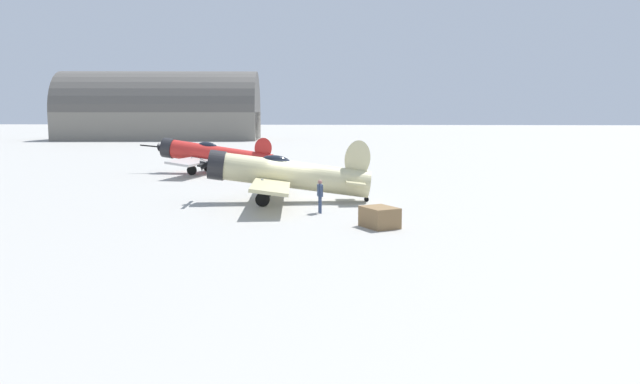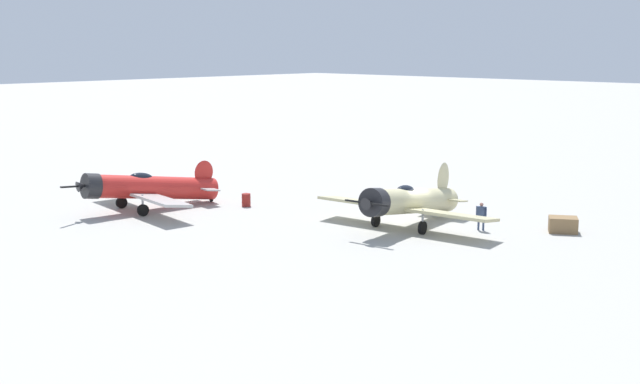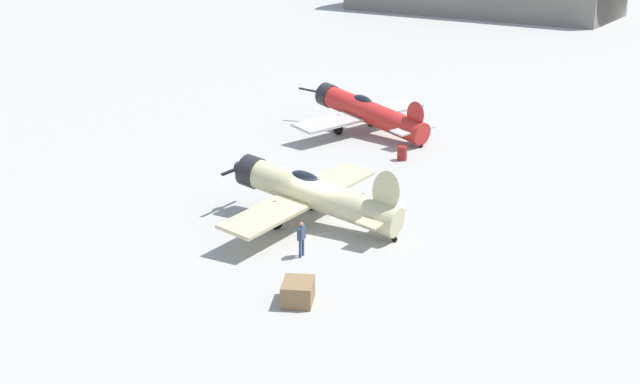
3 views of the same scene
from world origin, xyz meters
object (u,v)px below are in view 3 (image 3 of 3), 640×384
object	(u,v)px
ground_crew_mechanic	(301,236)
equipment_crate	(298,292)
airplane_mid_apron	(367,112)
airplane_foreground	(312,193)
fuel_drum	(402,153)

from	to	relation	value
ground_crew_mechanic	equipment_crate	world-z (taller)	ground_crew_mechanic
ground_crew_mechanic	equipment_crate	xyz separation A→B (m)	(-2.99, 3.90, -0.58)
airplane_mid_apron	airplane_foreground	bearing A→B (deg)	125.00
airplane_mid_apron	fuel_drum	distance (m)	6.89
airplane_mid_apron	ground_crew_mechanic	xyz separation A→B (m)	(-10.45, 20.09, -0.50)
equipment_crate	fuel_drum	distance (m)	21.56
airplane_foreground	fuel_drum	bearing A→B (deg)	-84.29
airplane_foreground	ground_crew_mechanic	world-z (taller)	airplane_foreground
ground_crew_mechanic	fuel_drum	xyz separation A→B (m)	(4.91, -16.16, -0.60)
ground_crew_mechanic	fuel_drum	bearing A→B (deg)	-86.91
airplane_foreground	equipment_crate	size ratio (longest dim) A/B	5.78
ground_crew_mechanic	equipment_crate	size ratio (longest dim) A/B	0.83
airplane_foreground	equipment_crate	distance (m)	9.43
ground_crew_mechanic	equipment_crate	bearing A→B (deg)	113.61
fuel_drum	equipment_crate	bearing A→B (deg)	111.47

